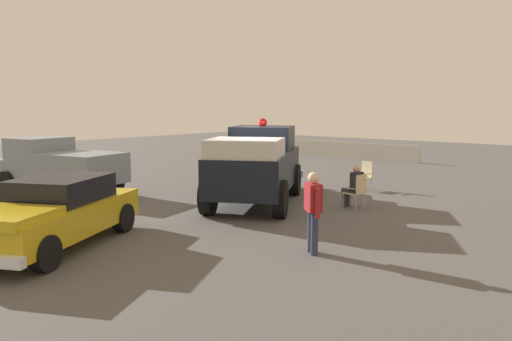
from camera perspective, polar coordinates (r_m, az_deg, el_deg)
The scene contains 9 objects.
ground_plane at distance 14.58m, azimuth -0.17°, elevation -4.21°, with size 60.00×60.00×0.00m, color #514F4C.
vintage_fire_truck at distance 14.98m, azimuth 0.17°, elevation 0.74°, with size 4.82×6.25×2.59m.
classic_hot_rod at distance 11.14m, azimuth -22.77°, elevation -4.58°, with size 3.65×4.72×1.46m.
parked_pickup at distance 17.84m, azimuth -22.20°, elevation 0.61°, with size 5.08×2.85×1.90m.
lawn_chair_near_truck at distance 14.40m, azimuth 11.83°, elevation -2.13°, with size 0.55×0.56×1.02m.
lawn_chair_by_car at distance 17.71m, azimuth 12.66°, elevation -0.36°, with size 0.60×0.60×1.02m.
spectator_seated at distance 14.45m, azimuth 11.41°, elevation -1.65°, with size 0.57×0.43×1.29m.
spectator_standing at distance 9.85m, azimuth 6.72°, elevation -4.28°, with size 0.56×0.48×1.68m.
background_fence at distance 29.89m, azimuth 6.45°, elevation 2.68°, with size 13.65×0.12×0.90m.
Camera 1 is at (9.26, -10.87, 2.98)m, focal length 34.06 mm.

